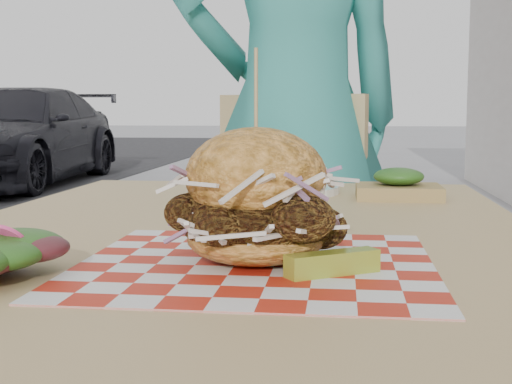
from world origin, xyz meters
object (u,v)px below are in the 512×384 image
(patio_chair, at_px, (299,244))
(sandwich, at_px, (256,204))
(patio_table, at_px, (239,283))
(diner, at_px, (295,115))
(car_dark, at_px, (15,135))

(patio_chair, distance_m, sandwich, 1.19)
(patio_table, xyz_separation_m, sandwich, (0.05, -0.24, 0.14))
(diner, height_order, patio_chair, diner)
(patio_table, distance_m, patio_chair, 0.93)
(car_dark, height_order, patio_table, car_dark)
(diner, bearing_deg, car_dark, -82.55)
(diner, distance_m, car_dark, 7.52)
(patio_table, bearing_deg, sandwich, -77.51)
(car_dark, distance_m, patio_chair, 7.54)
(sandwich, bearing_deg, car_dark, 117.08)
(patio_chair, bearing_deg, car_dark, 136.54)
(car_dark, relative_size, sandwich, 18.89)
(diner, xyz_separation_m, car_dark, (-3.86, 6.45, -0.30))
(patio_table, distance_m, sandwich, 0.28)
(diner, distance_m, patio_chair, 0.34)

